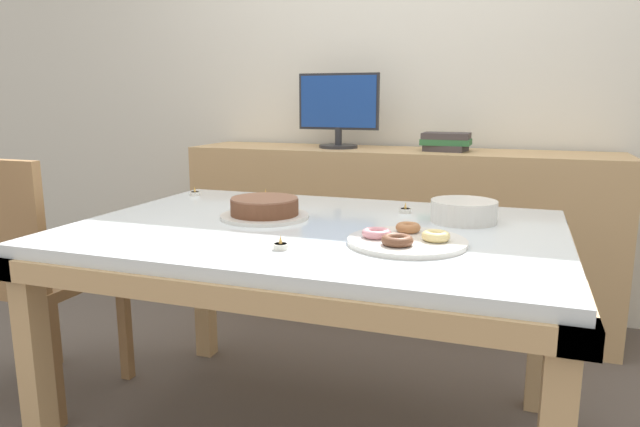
% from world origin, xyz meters
% --- Properties ---
extents(wall_back, '(8.00, 0.10, 2.60)m').
position_xyz_m(wall_back, '(0.00, 1.49, 1.30)').
color(wall_back, silver).
rests_on(wall_back, ground).
extents(dining_table, '(1.52, 1.06, 0.75)m').
position_xyz_m(dining_table, '(0.00, 0.00, 0.66)').
color(dining_table, silver).
rests_on(dining_table, ground).
extents(chair, '(0.42, 0.42, 0.94)m').
position_xyz_m(chair, '(-1.08, -0.10, 0.52)').
color(chair, olive).
rests_on(chair, ground).
extents(sideboard, '(2.14, 0.44, 0.89)m').
position_xyz_m(sideboard, '(0.00, 1.19, 0.44)').
color(sideboard, tan).
rests_on(sideboard, ground).
extents(computer_monitor, '(0.42, 0.20, 0.38)m').
position_xyz_m(computer_monitor, '(-0.31, 1.19, 1.08)').
color(computer_monitor, '#262628').
rests_on(computer_monitor, sideboard).
extents(book_stack, '(0.23, 0.18, 0.09)m').
position_xyz_m(book_stack, '(0.24, 1.19, 0.93)').
color(book_stack, '#3F3838').
rests_on(book_stack, sideboard).
extents(cake_chocolate_round, '(0.29, 0.29, 0.07)m').
position_xyz_m(cake_chocolate_round, '(-0.20, 0.05, 0.78)').
color(cake_chocolate_round, silver).
rests_on(cake_chocolate_round, dining_table).
extents(pastry_platter, '(0.33, 0.33, 0.04)m').
position_xyz_m(pastry_platter, '(0.31, -0.14, 0.76)').
color(pastry_platter, silver).
rests_on(pastry_platter, dining_table).
extents(plate_stack, '(0.21, 0.21, 0.07)m').
position_xyz_m(plate_stack, '(0.43, 0.21, 0.78)').
color(plate_stack, silver).
rests_on(plate_stack, dining_table).
extents(tealight_left_edge, '(0.04, 0.04, 0.04)m').
position_xyz_m(tealight_left_edge, '(0.01, -0.31, 0.76)').
color(tealight_left_edge, silver).
rests_on(tealight_left_edge, dining_table).
extents(tealight_near_cakes, '(0.04, 0.04, 0.04)m').
position_xyz_m(tealight_near_cakes, '(-0.66, 0.36, 0.76)').
color(tealight_near_cakes, silver).
rests_on(tealight_near_cakes, dining_table).
extents(tealight_near_front, '(0.04, 0.04, 0.04)m').
position_xyz_m(tealight_near_front, '(-0.36, 0.40, 0.76)').
color(tealight_near_front, silver).
rests_on(tealight_near_front, dining_table).
extents(tealight_centre, '(0.04, 0.04, 0.04)m').
position_xyz_m(tealight_centre, '(0.23, 0.29, 0.76)').
color(tealight_centre, silver).
rests_on(tealight_centre, dining_table).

